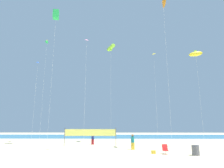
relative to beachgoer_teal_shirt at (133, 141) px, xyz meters
name	(u,v)px	position (x,y,z in m)	size (l,w,h in m)	color
ground_plane	(104,158)	(-2.94, -5.81, -0.91)	(120.00, 120.00, 0.00)	beige
ocean_band	(112,136)	(-2.94, 28.49, -0.91)	(120.00, 20.00, 0.01)	teal
beachgoer_teal_shirt	(133,141)	(0.00, 0.00, 0.00)	(0.39, 0.39, 1.71)	gold
beachgoer_navy_shirt	(93,138)	(-5.25, 5.99, -0.04)	(0.37, 0.37, 1.63)	maroon
folding_beach_chair	(165,149)	(2.82, -3.36, -0.45)	(0.52, 0.65, 0.89)	red
trash_barrel	(196,150)	(5.37, -4.24, -0.46)	(0.67, 0.67, 0.92)	#595960
volleyball_net	(90,133)	(-5.45, 4.56, 0.71)	(7.18, 0.12, 2.40)	#4C4C51
beach_handbag	(153,152)	(1.69, -3.26, -0.76)	(0.40, 0.20, 0.32)	gold
kite_green_box	(56,15)	(-11.28, 4.33, 18.86)	(0.99, 0.99, 20.50)	silver
kite_yellow_inflatable	(196,54)	(9.13, 2.31, 11.40)	(1.96, 0.75, 12.83)	silver
kite_blue_diamond	(38,64)	(-15.65, 9.44, 12.47)	(0.80, 0.80, 13.80)	silver
kite_green_inflatable	(47,42)	(-13.75, 7.86, 15.80)	(0.66, 1.41, 17.14)	silver
kite_yellow_diamond	(154,56)	(4.47, 7.48, 13.04)	(0.71, 0.70, 14.53)	silver
kite_pink_diamond	(87,44)	(-5.35, -1.70, 11.20)	(0.57, 0.57, 12.79)	silver
kite_orange_delta	(163,2)	(4.46, -0.01, 17.91)	(0.36, 1.62, 19.66)	silver
kite_lime_tube	(111,48)	(-2.71, 9.09, 15.25)	(1.50, 2.20, 16.54)	silver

